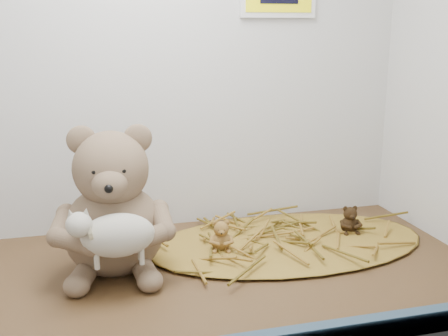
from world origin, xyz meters
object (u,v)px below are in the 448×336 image
object	(u,v)px
main_teddy	(113,200)
mini_teddy_brown	(350,218)
mini_teddy_tan	(221,234)
toy_lamb	(118,235)

from	to	relation	value
main_teddy	mini_teddy_brown	distance (cm)	53.91
mini_teddy_brown	mini_teddy_tan	bearing A→B (deg)	-167.94
main_teddy	mini_teddy_brown	size ratio (longest dim) A/B	4.61
toy_lamb	mini_teddy_brown	xyz separation A→B (cm)	(52.76, 14.97, -6.78)
toy_lamb	mini_teddy_brown	size ratio (longest dim) A/B	2.69
mini_teddy_tan	toy_lamb	bearing A→B (deg)	-136.82
main_teddy	mini_teddy_tan	world-z (taller)	main_teddy
toy_lamb	mini_teddy_brown	world-z (taller)	toy_lamb
main_teddy	toy_lamb	bearing A→B (deg)	-83.33
main_teddy	toy_lamb	size ratio (longest dim) A/B	1.71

